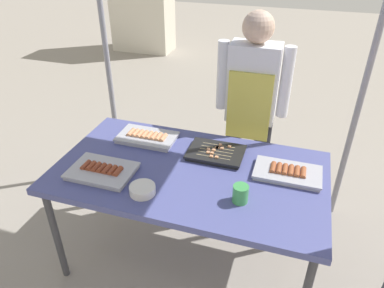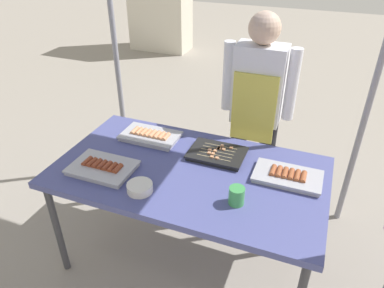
% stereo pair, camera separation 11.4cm
% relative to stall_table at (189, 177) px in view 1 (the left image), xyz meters
% --- Properties ---
extents(ground_plane, '(18.00, 18.00, 0.00)m').
position_rel_stall_table_xyz_m(ground_plane, '(0.00, 0.00, -0.70)').
color(ground_plane, gray).
extents(stall_table, '(1.60, 0.90, 0.75)m').
position_rel_stall_table_xyz_m(stall_table, '(0.00, 0.00, 0.00)').
color(stall_table, '#4C518C').
rests_on(stall_table, ground).
extents(tray_grilled_sausages, '(0.37, 0.26, 0.05)m').
position_rel_stall_table_xyz_m(tray_grilled_sausages, '(-0.47, -0.19, 0.07)').
color(tray_grilled_sausages, '#ADADB2').
rests_on(tray_grilled_sausages, stall_table).
extents(tray_meat_skewers, '(0.35, 0.25, 0.04)m').
position_rel_stall_table_xyz_m(tray_meat_skewers, '(0.11, 0.20, 0.07)').
color(tray_meat_skewers, black).
rests_on(tray_meat_skewers, stall_table).
extents(tray_pork_links, '(0.39, 0.24, 0.05)m').
position_rel_stall_table_xyz_m(tray_pork_links, '(-0.38, 0.24, 0.07)').
color(tray_pork_links, '#ADADB2').
rests_on(tray_pork_links, stall_table).
extents(tray_spring_rolls, '(0.38, 0.23, 0.05)m').
position_rel_stall_table_xyz_m(tray_spring_rolls, '(0.56, 0.12, 0.07)').
color(tray_spring_rolls, '#ADADB2').
rests_on(tray_spring_rolls, stall_table).
extents(condiment_bowl, '(0.14, 0.14, 0.05)m').
position_rel_stall_table_xyz_m(condiment_bowl, '(-0.17, -0.28, 0.08)').
color(condiment_bowl, silver).
rests_on(condiment_bowl, stall_table).
extents(drink_cup_near_edge, '(0.08, 0.08, 0.10)m').
position_rel_stall_table_xyz_m(drink_cup_near_edge, '(0.34, -0.19, 0.10)').
color(drink_cup_near_edge, '#3F994C').
rests_on(drink_cup_near_edge, stall_table).
extents(vendor_woman, '(0.52, 0.23, 1.54)m').
position_rel_stall_table_xyz_m(vendor_woman, '(0.23, 0.71, 0.21)').
color(vendor_woman, black).
rests_on(vendor_woman, ground).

